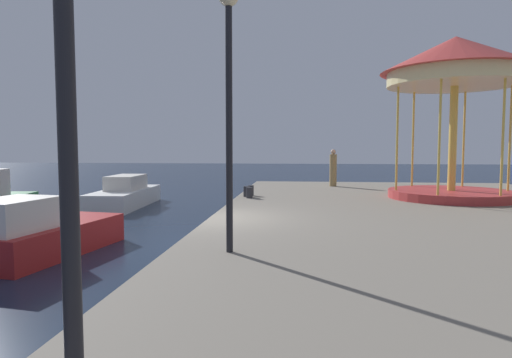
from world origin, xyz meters
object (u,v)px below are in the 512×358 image
object	(u,v)px
bollard_center	(251,190)
lamp_post_mid_promenade	(229,74)
bollard_north	(247,192)
person_near_carousel	(333,169)
bollard_south	(249,193)
carousel	(455,76)
motorboat_white	(125,195)
motorboat_red	(39,233)

from	to	relation	value
bollard_center	lamp_post_mid_promenade	bearing A→B (deg)	-85.78
bollard_north	person_near_carousel	bearing A→B (deg)	53.67
bollard_south	carousel	bearing A→B (deg)	4.89
motorboat_white	motorboat_red	world-z (taller)	motorboat_red
bollard_south	person_near_carousel	distance (m)	6.35
motorboat_red	motorboat_white	bearing A→B (deg)	99.53
lamp_post_mid_promenade	bollard_north	distance (m)	9.25
person_near_carousel	bollard_center	bearing A→B (deg)	-127.91
carousel	motorboat_red	bearing A→B (deg)	-151.05
lamp_post_mid_promenade	bollard_center	xyz separation A→B (m)	(-0.67, 9.15, -2.95)
motorboat_red	lamp_post_mid_promenade	size ratio (longest dim) A/B	0.92
person_near_carousel	motorboat_white	bearing A→B (deg)	-166.59
carousel	bollard_north	xyz separation A→B (m)	(-7.55, -0.22, -4.22)
carousel	bollard_center	xyz separation A→B (m)	(-7.43, 0.20, -4.22)
person_near_carousel	lamp_post_mid_promenade	bearing A→B (deg)	-101.65
motorboat_red	person_near_carousel	xyz separation A→B (m)	(7.96, 11.26, 1.08)
person_near_carousel	bollard_north	bearing A→B (deg)	-126.33
lamp_post_mid_promenade	carousel	bearing A→B (deg)	52.94
bollard_south	bollard_center	bearing A→B (deg)	93.38
bollard_south	person_near_carousel	world-z (taller)	person_near_carousel
lamp_post_mid_promenade	person_near_carousel	world-z (taller)	lamp_post_mid_promenade
carousel	lamp_post_mid_promenade	distance (m)	11.29
motorboat_white	lamp_post_mid_promenade	distance (m)	13.61
motorboat_white	motorboat_red	distance (m)	9.12
motorboat_white	lamp_post_mid_promenade	bearing A→B (deg)	-59.62
person_near_carousel	motorboat_red	bearing A→B (deg)	-125.26
bollard_south	bollard_north	bearing A→B (deg)	111.25
motorboat_red	bollard_north	distance (m)	7.73
bollard_center	person_near_carousel	size ratio (longest dim) A/B	0.22
motorboat_white	lamp_post_mid_promenade	xyz separation A→B (m)	(6.66, -11.36, 3.43)
motorboat_white	carousel	xyz separation A→B (m)	(13.42, -2.41, 4.69)
motorboat_red	lamp_post_mid_promenade	distance (m)	6.61
motorboat_red	carousel	size ratio (longest dim) A/B	0.74
motorboat_red	bollard_north	world-z (taller)	motorboat_red
lamp_post_mid_promenade	bollard_south	size ratio (longest dim) A/B	11.66
bollard_south	lamp_post_mid_promenade	bearing A→B (deg)	-85.70
lamp_post_mid_promenade	bollard_south	bearing A→B (deg)	94.30
carousel	bollard_south	xyz separation A→B (m)	(-7.39, -0.63, -4.22)
motorboat_white	person_near_carousel	size ratio (longest dim) A/B	3.05
carousel	lamp_post_mid_promenade	world-z (taller)	carousel
motorboat_white	lamp_post_mid_promenade	world-z (taller)	lamp_post_mid_promenade
motorboat_white	person_near_carousel	bearing A→B (deg)	13.41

